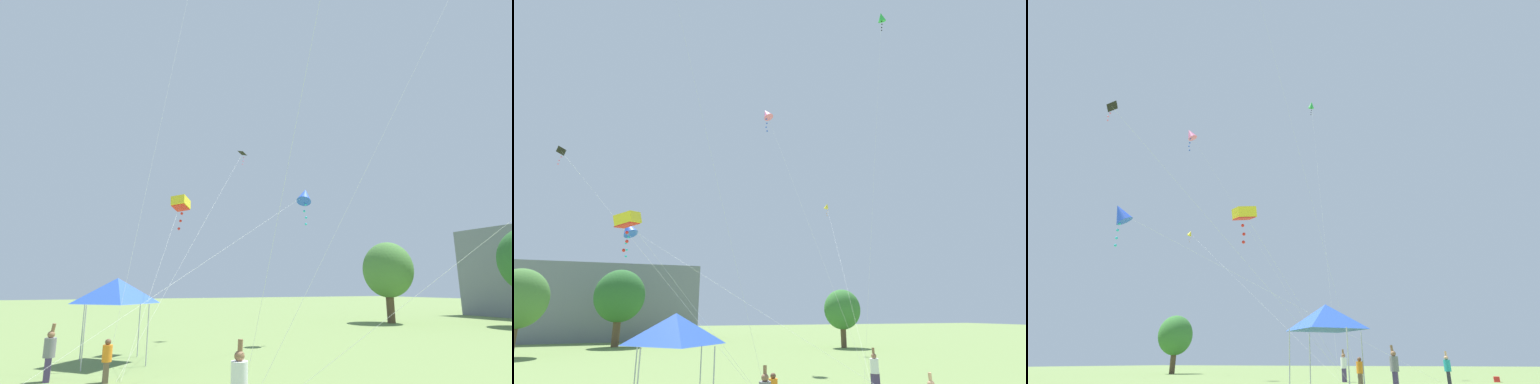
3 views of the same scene
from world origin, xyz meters
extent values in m
cylinder|color=brown|center=(-18.19, 31.94, 1.40)|extent=(0.73, 0.73, 2.79)
ellipsoid|color=#477A38|center=(-18.19, 31.94, 4.91)|extent=(5.00, 4.50, 5.24)
cylinder|color=#B7B7BC|center=(-8.74, 4.95, 1.28)|extent=(0.05, 0.05, 2.55)
cylinder|color=#B7B7BC|center=(-6.18, 4.95, 1.28)|extent=(0.05, 0.05, 2.55)
cylinder|color=#B7B7BC|center=(-8.74, 7.51, 1.28)|extent=(0.05, 0.05, 2.55)
cylinder|color=#B7B7BC|center=(-6.18, 7.51, 1.28)|extent=(0.05, 0.05, 2.55)
pyramid|color=blue|center=(-7.46, 6.23, 3.12)|extent=(2.84, 2.84, 1.14)
cube|color=brown|center=(-3.68, 5.71, 0.35)|extent=(0.33, 0.18, 0.69)
cylinder|color=orange|center=(-3.68, 5.71, 0.98)|extent=(0.35, 0.35, 0.57)
sphere|color=brown|center=(-3.68, 5.71, 1.36)|extent=(0.22, 0.22, 0.22)
cube|color=#473860|center=(-4.67, 3.81, 0.41)|extent=(0.39, 0.21, 0.81)
cylinder|color=slate|center=(-4.67, 3.81, 1.15)|extent=(0.41, 0.41, 0.67)
sphere|color=#896042|center=(-4.67, 3.81, 1.60)|extent=(0.25, 0.25, 0.25)
cylinder|color=#896042|center=(-4.66, 3.84, 1.70)|extent=(0.17, 0.22, 0.58)
cylinder|color=white|center=(2.61, 8.28, 1.17)|extent=(0.42, 0.42, 0.68)
sphere|color=#896042|center=(2.61, 8.28, 1.63)|extent=(0.26, 0.26, 0.26)
cylinder|color=#896042|center=(2.61, 8.30, 1.73)|extent=(0.13, 0.16, 0.58)
cylinder|color=silver|center=(-6.44, 7.72, 12.24)|extent=(5.26, 4.04, 24.48)
cylinder|color=silver|center=(-4.28, 9.78, 4.56)|extent=(10.56, 15.75, 9.13)
cone|color=blue|center=(-9.55, 17.65, 9.12)|extent=(1.29, 1.36, 1.58)
sphere|color=#2DBCD1|center=(-9.50, 17.68, 8.50)|extent=(0.15, 0.15, 0.15)
sphere|color=#2DBCD1|center=(-9.62, 17.62, 8.08)|extent=(0.15, 0.15, 0.15)
sphere|color=#2DBCD1|center=(-9.53, 17.69, 7.65)|extent=(0.15, 0.15, 0.15)
sphere|color=#2DBCD1|center=(-9.54, 17.67, 7.22)|extent=(0.15, 0.15, 0.15)
cylinder|color=silver|center=(-8.71, 10.52, 6.49)|extent=(10.19, 8.89, 12.98)
pyramid|color=black|center=(-13.80, 14.97, 13.02)|extent=(0.59, 0.65, 0.39)
sphere|color=pink|center=(-13.76, 15.03, 12.63)|extent=(0.09, 0.09, 0.09)
sphere|color=pink|center=(-13.84, 15.02, 12.39)|extent=(0.09, 0.09, 0.09)
sphere|color=pink|center=(-13.86, 14.98, 12.15)|extent=(0.09, 0.09, 0.09)
cylinder|color=silver|center=(2.14, 15.36, 10.96)|extent=(0.68, 13.92, 21.91)
cylinder|color=silver|center=(-6.57, 7.86, 3.97)|extent=(6.10, 3.29, 7.94)
cube|color=yellow|center=(-9.61, 9.51, 7.94)|extent=(1.34, 1.23, 0.79)
cube|color=red|center=(-9.61, 9.51, 7.66)|extent=(1.16, 1.15, 0.31)
sphere|color=red|center=(-9.58, 9.58, 7.32)|extent=(0.15, 0.15, 0.15)
sphere|color=red|center=(-9.54, 9.52, 6.89)|extent=(0.15, 0.15, 0.15)
sphere|color=red|center=(-9.64, 9.47, 6.46)|extent=(0.15, 0.15, 0.15)
camera|label=1|loc=(12.36, 4.38, 3.28)|focal=28.00mm
camera|label=2|loc=(-9.47, -10.12, 3.72)|focal=28.00mm
camera|label=3|loc=(-25.69, 0.48, 1.24)|focal=28.00mm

